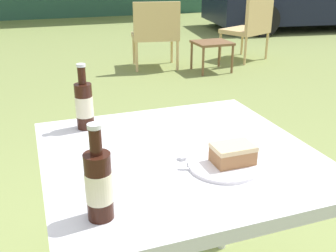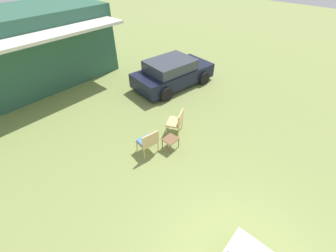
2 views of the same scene
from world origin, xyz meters
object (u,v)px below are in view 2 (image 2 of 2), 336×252
(wicker_chair_cushioned, at_px, (148,141))
(garden_side_table, at_px, (171,140))
(wicker_chair_plain, at_px, (177,121))
(parked_car, at_px, (172,73))

(wicker_chair_cushioned, distance_m, garden_side_table, 0.77)
(wicker_chair_plain, relative_size, garden_side_table, 1.91)
(parked_car, height_order, garden_side_table, parked_car)
(parked_car, height_order, wicker_chair_plain, parked_car)
(wicker_chair_cushioned, relative_size, wicker_chair_plain, 1.00)
(garden_side_table, bearing_deg, parked_car, 39.99)
(wicker_chair_cushioned, distance_m, wicker_chair_plain, 1.41)
(wicker_chair_cushioned, height_order, garden_side_table, wicker_chair_cushioned)
(wicker_chair_plain, distance_m, garden_side_table, 0.88)
(parked_car, distance_m, wicker_chair_plain, 3.57)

